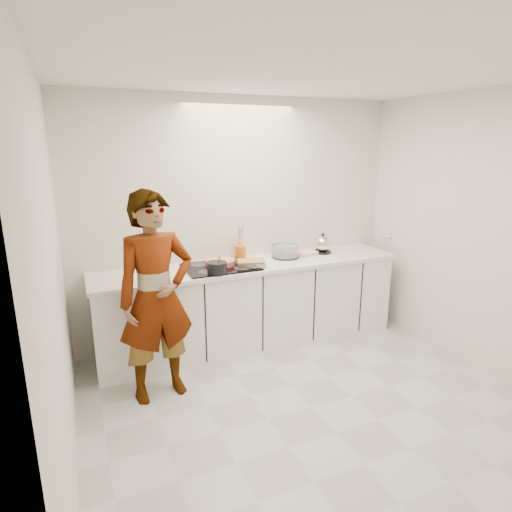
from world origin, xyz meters
name	(u,v)px	position (x,y,z in m)	size (l,w,h in m)	color
floor	(312,407)	(0.00, 0.00, 0.00)	(3.60, 3.20, 0.00)	silver
ceiling	(324,70)	(0.00, 0.00, 2.60)	(3.60, 3.20, 0.00)	white
wall_back	(240,221)	(0.00, 1.60, 1.30)	(3.60, 0.00, 2.60)	silver
wall_left	(55,286)	(-1.80, 0.00, 1.30)	(0.00, 3.20, 2.60)	silver
wall_right	(485,236)	(1.80, 0.02, 1.30)	(0.02, 3.20, 2.60)	silver
base_cabinets	(252,306)	(0.00, 1.28, 0.43)	(3.20, 0.58, 0.87)	white
countertop	(252,265)	(0.00, 1.28, 0.89)	(3.24, 0.64, 0.04)	white
hob	(220,267)	(-0.35, 1.26, 0.92)	(0.72, 0.54, 0.01)	black
tart_dish	(220,262)	(-0.33, 1.32, 0.95)	(0.38, 0.38, 0.05)	#C24C3F
saucepan	(217,267)	(-0.45, 1.06, 0.98)	(0.21, 0.21, 0.18)	black
baking_dish	(251,263)	(-0.06, 1.16, 0.95)	(0.33, 0.28, 0.06)	silver
mixing_bowl	(285,252)	(0.43, 1.35, 0.97)	(0.39, 0.39, 0.14)	silver
tea_towel	(306,253)	(0.69, 1.36, 0.93)	(0.24, 0.17, 0.04)	white
kettle	(322,245)	(0.91, 1.37, 1.01)	(0.22, 0.22, 0.23)	black
utensil_crock	(241,252)	(-0.04, 1.50, 0.98)	(0.12, 0.12, 0.15)	orange
cook	(156,298)	(-1.10, 0.70, 0.89)	(0.65, 0.42, 1.78)	white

